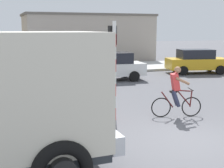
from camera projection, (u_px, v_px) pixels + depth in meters
ground_plane at (188, 140)px, 8.50m from camera, size 120.00×120.00×0.00m
sidewalk_far at (66, 70)px, 22.48m from camera, size 80.00×5.00×0.16m
cyclist at (176, 92)px, 10.59m from camera, size 1.68×0.61×1.72m
traffic_light_pole at (113, 57)px, 10.11m from camera, size 0.24×0.43×3.20m
car_red_near at (197, 61)px, 21.10m from camera, size 4.29×2.60×1.60m
car_white_mid at (110, 66)px, 18.23m from camera, size 4.14×2.15×1.60m
building_mid_block at (88, 38)px, 29.02m from camera, size 11.53×5.37×4.25m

